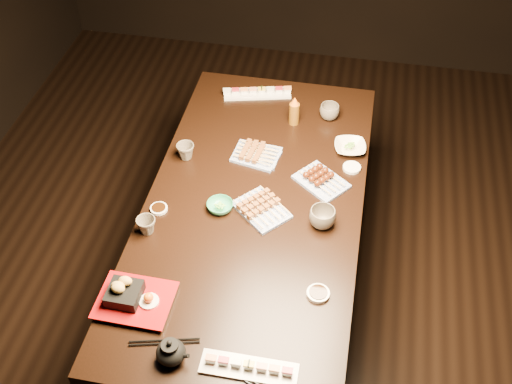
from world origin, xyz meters
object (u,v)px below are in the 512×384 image
at_px(sushi_platter_near, 249,366).
at_px(teacup_near_left, 146,226).
at_px(yakitori_plate_right, 261,207).
at_px(yakitori_plate_left, 257,151).
at_px(condiment_bottle, 294,110).
at_px(edamame_bowl_cream, 350,148).
at_px(tempura_tray, 134,295).
at_px(yakitori_plate_center, 256,153).
at_px(teapot, 171,350).
at_px(sushi_platter_far, 257,91).
at_px(teacup_far_right, 329,112).
at_px(edamame_bowl_green, 220,206).
at_px(teacup_mid_right, 322,218).
at_px(teacup_far_left, 186,151).
at_px(dining_table, 254,260).

distance_m(sushi_platter_near, teacup_near_left, 0.74).
distance_m(yakitori_plate_right, yakitori_plate_left, 0.35).
bearing_deg(yakitori_plate_right, condiment_bottle, 127.61).
relative_size(teacup_near_left, condiment_bottle, 0.52).
xyz_separation_m(edamame_bowl_cream, tempura_tray, (-0.69, -0.99, 0.03)).
bearing_deg(edamame_bowl_cream, yakitori_plate_center, -162.63).
xyz_separation_m(yakitori_plate_left, teapot, (-0.09, -1.07, 0.02)).
bearing_deg(condiment_bottle, sushi_platter_near, -87.94).
relative_size(yakitori_plate_left, condiment_bottle, 1.38).
bearing_deg(sushi_platter_far, edamame_bowl_cream, 131.45).
distance_m(sushi_platter_far, edamame_bowl_cream, 0.60).
relative_size(sushi_platter_far, teacup_far_right, 3.56).
bearing_deg(tempura_tray, edamame_bowl_green, 70.25).
relative_size(yakitori_plate_right, yakitori_plate_left, 1.07).
xyz_separation_m(tempura_tray, teacup_far_right, (0.57, 1.21, -0.01)).
relative_size(sushi_platter_far, edamame_bowl_green, 3.06).
bearing_deg(condiment_bottle, yakitori_plate_center, -114.97).
xyz_separation_m(sushi_platter_near, edamame_bowl_green, (-0.26, 0.70, -0.00)).
bearing_deg(sushi_platter_near, teapot, -178.48).
xyz_separation_m(sushi_platter_far, condiment_bottle, (0.21, -0.19, 0.05)).
xyz_separation_m(sushi_platter_far, yakitori_plate_center, (0.08, -0.47, 0.00)).
bearing_deg(yakitori_plate_left, yakitori_plate_center, -84.62).
bearing_deg(teacup_far_right, edamame_bowl_cream, -61.59).
distance_m(teacup_mid_right, teapot, 0.82).
bearing_deg(teacup_mid_right, yakitori_plate_right, 173.64).
bearing_deg(edamame_bowl_green, yakitori_plate_center, 76.10).
xyz_separation_m(edamame_bowl_cream, teacup_far_left, (-0.72, -0.19, 0.02)).
distance_m(dining_table, edamame_bowl_cream, 0.68).
relative_size(sushi_platter_far, teacup_far_left, 4.17).
xyz_separation_m(dining_table, teacup_mid_right, (0.29, -0.07, 0.42)).
xyz_separation_m(edamame_bowl_green, teapot, (-0.00, -0.71, 0.03)).
bearing_deg(yakitori_plate_right, edamame_bowl_green, -131.36).
bearing_deg(yakitori_plate_left, edamame_bowl_green, -97.46).
distance_m(sushi_platter_far, teapot, 1.52).
bearing_deg(teacup_near_left, yakitori_plate_right, 24.80).
bearing_deg(tempura_tray, teacup_mid_right, 40.28).
xyz_separation_m(dining_table, teacup_far_right, (0.25, 0.64, 0.41)).
bearing_deg(sushi_platter_far, sushi_platter_near, 85.83).
height_order(dining_table, yakitori_plate_center, yakitori_plate_center).
bearing_deg(teacup_mid_right, sushi_platter_near, -103.09).
xyz_separation_m(dining_table, sushi_platter_near, (0.13, -0.76, 0.40)).
relative_size(yakitori_plate_right, teacup_near_left, 2.82).
bearing_deg(dining_table, yakitori_plate_center, 109.79).
height_order(yakitori_plate_right, teacup_near_left, teacup_near_left).
relative_size(dining_table, teapot, 15.11).
distance_m(yakitori_plate_left, teacup_far_left, 0.32).
distance_m(yakitori_plate_right, teacup_far_left, 0.47).
relative_size(yakitori_plate_center, tempura_tray, 0.73).
distance_m(teacup_far_right, condiment_bottle, 0.18).
xyz_separation_m(sushi_platter_near, tempura_tray, (-0.46, 0.18, 0.03)).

